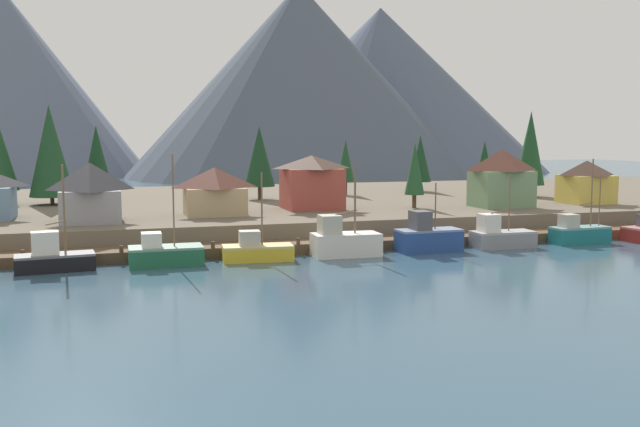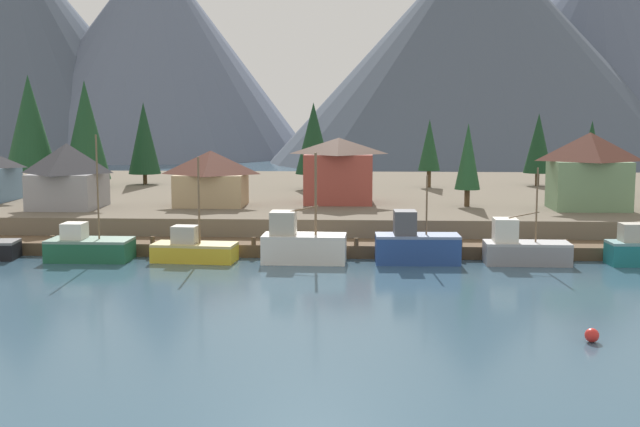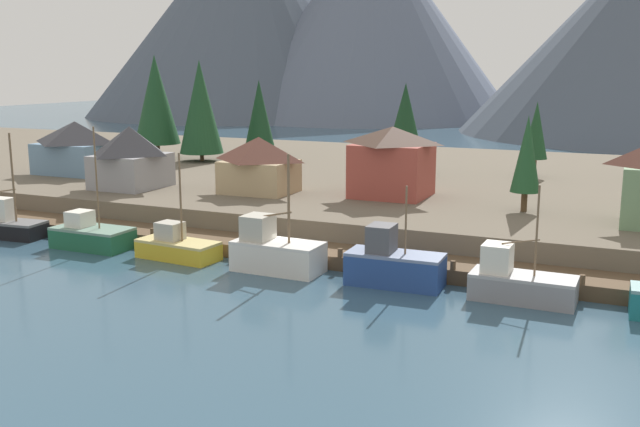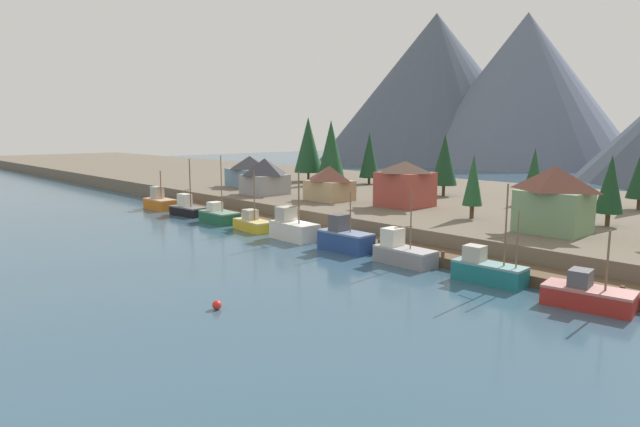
{
  "view_description": "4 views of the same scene",
  "coord_description": "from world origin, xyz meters",
  "px_view_note": "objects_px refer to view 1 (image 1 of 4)",
  "views": [
    {
      "loc": [
        -20.75,
        -63.02,
        11.15
      ],
      "look_at": [
        -1.3,
        2.08,
        3.63
      ],
      "focal_mm": 39.54,
      "sensor_mm": 36.0,
      "label": 1
    },
    {
      "loc": [
        4.54,
        -62.28,
        11.21
      ],
      "look_at": [
        1.06,
        2.62,
        3.2
      ],
      "focal_mm": 45.82,
      "sensor_mm": 36.0,
      "label": 2
    },
    {
      "loc": [
        22.75,
        -45.08,
        13.94
      ],
      "look_at": [
        1.38,
        2.6,
        3.45
      ],
      "focal_mm": 40.64,
      "sensor_mm": 36.0,
      "label": 3
    },
    {
      "loc": [
        49.52,
        -43.44,
        13.27
      ],
      "look_at": [
        1.18,
        1.53,
        3.0
      ],
      "focal_mm": 30.64,
      "sensor_mm": 36.0,
      "label": 4
    }
  ],
  "objects_px": {
    "conifer_far_right": "(420,159)",
    "house_yellow": "(586,181)",
    "conifer_back_left": "(97,158)",
    "fishing_boat_grey": "(500,236)",
    "conifer_near_left": "(530,148)",
    "conifer_far_left": "(346,161)",
    "fishing_boat_teal": "(579,233)",
    "house_green": "(502,178)",
    "fishing_boat_blue": "(428,237)",
    "house_grey": "(91,192)",
    "house_red": "(312,182)",
    "conifer_centre": "(259,156)",
    "fishing_boat_green": "(165,254)",
    "fishing_boat_yellow": "(257,251)",
    "house_tan": "(215,191)",
    "fishing_boat_black": "(53,258)",
    "fishing_boat_white": "(344,241)",
    "conifer_back_right": "(415,169)",
    "conifer_mid_left": "(484,165)"
  },
  "relations": [
    {
      "from": "fishing_boat_yellow",
      "to": "fishing_boat_teal",
      "type": "relative_size",
      "value": 0.91
    },
    {
      "from": "fishing_boat_grey",
      "to": "conifer_back_left",
      "type": "height_order",
      "value": "conifer_back_left"
    },
    {
      "from": "fishing_boat_grey",
      "to": "conifer_mid_left",
      "type": "distance_m",
      "value": 25.83
    },
    {
      "from": "fishing_boat_yellow",
      "to": "house_tan",
      "type": "xyz_separation_m",
      "value": [
        -1.48,
        15.43,
        4.26
      ]
    },
    {
      "from": "conifer_near_left",
      "to": "conifer_back_left",
      "type": "distance_m",
      "value": 60.26
    },
    {
      "from": "fishing_boat_blue",
      "to": "conifer_far_left",
      "type": "relative_size",
      "value": 0.83
    },
    {
      "from": "fishing_boat_grey",
      "to": "conifer_near_left",
      "type": "height_order",
      "value": "conifer_near_left"
    },
    {
      "from": "fishing_boat_green",
      "to": "house_green",
      "type": "xyz_separation_m",
      "value": [
        41.38,
        14.35,
        5.08
      ]
    },
    {
      "from": "fishing_boat_yellow",
      "to": "house_red",
      "type": "distance_m",
      "value": 21.88
    },
    {
      "from": "fishing_boat_white",
      "to": "fishing_boat_blue",
      "type": "relative_size",
      "value": 1.25
    },
    {
      "from": "house_red",
      "to": "conifer_back_right",
      "type": "distance_m",
      "value": 12.45
    },
    {
      "from": "conifer_centre",
      "to": "conifer_far_left",
      "type": "height_order",
      "value": "conifer_centre"
    },
    {
      "from": "fishing_boat_teal",
      "to": "house_green",
      "type": "xyz_separation_m",
      "value": [
        -0.77,
        14.0,
        4.98
      ]
    },
    {
      "from": "fishing_boat_white",
      "to": "conifer_near_left",
      "type": "bearing_deg",
      "value": 36.78
    },
    {
      "from": "house_red",
      "to": "conifer_centre",
      "type": "relative_size",
      "value": 0.69
    },
    {
      "from": "fishing_boat_blue",
      "to": "house_tan",
      "type": "bearing_deg",
      "value": 138.46
    },
    {
      "from": "conifer_near_left",
      "to": "fishing_boat_black",
      "type": "bearing_deg",
      "value": -157.03
    },
    {
      "from": "conifer_near_left",
      "to": "conifer_far_left",
      "type": "xyz_separation_m",
      "value": [
        -24.41,
        9.74,
        -1.91
      ]
    },
    {
      "from": "fishing_boat_grey",
      "to": "conifer_back_left",
      "type": "xyz_separation_m",
      "value": [
        -38.85,
        38.13,
        7.02
      ]
    },
    {
      "from": "house_grey",
      "to": "conifer_far_right",
      "type": "bearing_deg",
      "value": 28.58
    },
    {
      "from": "fishing_boat_white",
      "to": "house_grey",
      "type": "height_order",
      "value": "house_grey"
    },
    {
      "from": "conifer_far_right",
      "to": "fishing_boat_grey",
      "type": "bearing_deg",
      "value": -103.11
    },
    {
      "from": "fishing_boat_white",
      "to": "house_tan",
      "type": "xyz_separation_m",
      "value": [
        -9.7,
        15.4,
        3.8
      ]
    },
    {
      "from": "house_green",
      "to": "house_grey",
      "type": "height_order",
      "value": "house_green"
    },
    {
      "from": "conifer_centre",
      "to": "conifer_far_left",
      "type": "bearing_deg",
      "value": 13.49
    },
    {
      "from": "fishing_boat_green",
      "to": "conifer_far_left",
      "type": "bearing_deg",
      "value": 51.89
    },
    {
      "from": "fishing_boat_white",
      "to": "house_yellow",
      "type": "bearing_deg",
      "value": 23.14
    },
    {
      "from": "fishing_boat_blue",
      "to": "house_grey",
      "type": "distance_m",
      "value": 33.92
    },
    {
      "from": "house_yellow",
      "to": "conifer_far_left",
      "type": "relative_size",
      "value": 0.74
    },
    {
      "from": "fishing_boat_yellow",
      "to": "fishing_boat_white",
      "type": "bearing_deg",
      "value": 5.18
    },
    {
      "from": "house_yellow",
      "to": "conifer_back_left",
      "type": "distance_m",
      "value": 64.54
    },
    {
      "from": "fishing_boat_teal",
      "to": "conifer_far_left",
      "type": "relative_size",
      "value": 1.09
    },
    {
      "from": "house_tan",
      "to": "conifer_back_right",
      "type": "relative_size",
      "value": 0.86
    },
    {
      "from": "house_yellow",
      "to": "house_tan",
      "type": "height_order",
      "value": "house_yellow"
    },
    {
      "from": "conifer_back_left",
      "to": "house_yellow",
      "type": "bearing_deg",
      "value": -20.97
    },
    {
      "from": "conifer_far_right",
      "to": "house_yellow",
      "type": "bearing_deg",
      "value": -62.82
    },
    {
      "from": "fishing_boat_blue",
      "to": "conifer_far_left",
      "type": "height_order",
      "value": "conifer_far_left"
    },
    {
      "from": "fishing_boat_white",
      "to": "house_tan",
      "type": "relative_size",
      "value": 1.23
    },
    {
      "from": "house_yellow",
      "to": "conifer_back_left",
      "type": "xyz_separation_m",
      "value": [
        -60.21,
        23.07,
        2.85
      ]
    },
    {
      "from": "house_grey",
      "to": "conifer_far_right",
      "type": "xyz_separation_m",
      "value": [
        48.22,
        26.27,
        2.03
      ]
    },
    {
      "from": "house_green",
      "to": "house_tan",
      "type": "xyz_separation_m",
      "value": [
        -34.76,
        1.1,
        -0.9
      ]
    },
    {
      "from": "fishing_boat_black",
      "to": "fishing_boat_grey",
      "type": "height_order",
      "value": "fishing_boat_black"
    },
    {
      "from": "fishing_boat_green",
      "to": "house_green",
      "type": "distance_m",
      "value": 44.09
    },
    {
      "from": "conifer_near_left",
      "to": "fishing_boat_green",
      "type": "bearing_deg",
      "value": -153.62
    },
    {
      "from": "conifer_near_left",
      "to": "fishing_boat_white",
      "type": "bearing_deg",
      "value": -144.45
    },
    {
      "from": "fishing_boat_black",
      "to": "house_grey",
      "type": "bearing_deg",
      "value": 71.92
    },
    {
      "from": "house_tan",
      "to": "conifer_back_right",
      "type": "xyz_separation_m",
      "value": [
        24.09,
        0.77,
        1.99
      ]
    },
    {
      "from": "fishing_boat_yellow",
      "to": "house_red",
      "type": "height_order",
      "value": "house_red"
    },
    {
      "from": "conifer_far_left",
      "to": "conifer_far_right",
      "type": "xyz_separation_m",
      "value": [
        13.31,
        3.14,
        0.13
      ]
    },
    {
      "from": "house_yellow",
      "to": "conifer_centre",
      "type": "bearing_deg",
      "value": 155.81
    }
  ]
}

